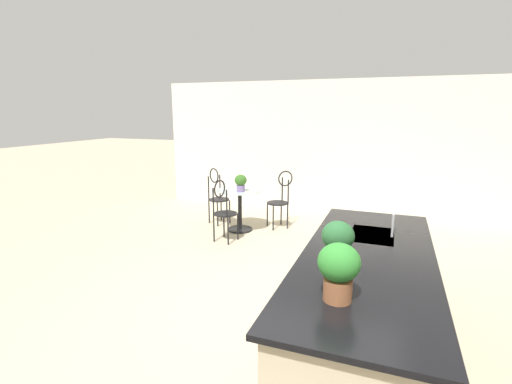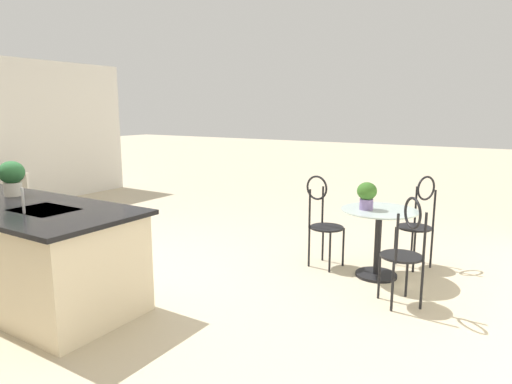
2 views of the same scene
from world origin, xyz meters
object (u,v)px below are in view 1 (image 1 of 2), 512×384
chair_toward_desk (217,193)px  potted_plant_on_table (241,182)px  bistro_table (240,206)px  chair_by_island (223,208)px  chair_near_window (280,197)px  potted_plant_counter_far (339,268)px  potted_plant_counter_near (338,240)px

chair_toward_desk → potted_plant_on_table: bearing=58.3°
bistro_table → chair_by_island: (0.65, -0.01, 0.13)m
chair_near_window → chair_toward_desk: bearing=-82.9°
chair_by_island → potted_plant_counter_far: potted_plant_counter_far is taller
chair_near_window → potted_plant_counter_far: bearing=21.5°
chair_toward_desk → chair_near_window: bearing=97.1°
chair_near_window → potted_plant_counter_near: potted_plant_counter_near is taller
chair_near_window → chair_by_island: bearing=-30.2°
chair_toward_desk → potted_plant_counter_far: bearing=35.5°
potted_plant_counter_far → chair_by_island: bearing=-143.4°
chair_near_window → potted_plant_counter_far: potted_plant_counter_far is taller
bistro_table → potted_plant_counter_far: potted_plant_counter_far is taller
potted_plant_on_table → bistro_table: bearing=-149.9°
potted_plant_on_table → potted_plant_counter_far: bearing=31.4°
chair_by_island → chair_toward_desk: 1.09m
chair_by_island → potted_plant_counter_near: bearing=41.2°
potted_plant_counter_near → potted_plant_counter_far: (0.55, 0.09, 0.01)m
chair_toward_desk → potted_plant_counter_near: 4.37m
bistro_table → chair_near_window: (-0.43, 0.62, 0.13)m
potted_plant_counter_far → bistro_table: bearing=-148.6°
potted_plant_counter_near → bistro_table: bearing=-145.4°
chair_near_window → potted_plant_on_table: bearing=-44.8°
chair_by_island → potted_plant_on_table: 0.63m
bistro_table → potted_plant_on_table: potted_plant_on_table is taller
chair_toward_desk → potted_plant_counter_near: (3.38, 2.72, 0.55)m
chair_toward_desk → potted_plant_counter_far: potted_plant_counter_far is taller
potted_plant_on_table → potted_plant_counter_far: (3.53, 2.15, 0.23)m
chair_near_window → potted_plant_on_table: (0.55, -0.55, 0.33)m
potted_plant_on_table → chair_by_island: bearing=-8.7°
chair_near_window → chair_toward_desk: size_ratio=1.00×
chair_near_window → chair_by_island: 1.25m
bistro_table → chair_near_window: chair_near_window is taller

